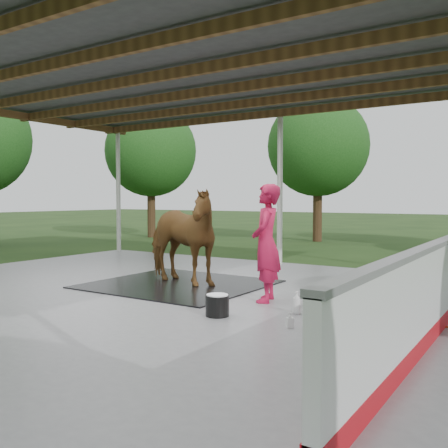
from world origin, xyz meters
The scene contains 12 objects.
ground centered at (0.00, 0.00, 0.00)m, with size 100.00×100.00×0.00m, color #1E3814.
concrete_slab centered at (0.00, 0.00, 0.03)m, with size 12.00×10.00×0.05m, color slate.
pavilion_structure centered at (0.00, 0.00, 3.97)m, with size 12.60×10.60×4.05m.
dasher_board centered at (4.60, 0.00, 0.59)m, with size 0.16×8.00×1.15m.
tree_belt centered at (0.30, 0.90, 3.79)m, with size 28.00×28.00×5.80m.
rubber_mat centered at (-0.26, 0.88, 0.06)m, with size 3.17×2.97×0.02m, color black.
horse centered at (-0.26, 0.88, 0.99)m, with size 0.99×2.17×1.83m, color brown.
handler centered at (1.91, 0.42, 1.01)m, with size 0.70×0.46×1.92m, color #AA1238.
wash_bucket centered at (1.81, -0.86, 0.21)m, with size 0.34×0.34×0.31m.
soap_bottle_a centered at (2.71, -0.12, 0.22)m, with size 0.13×0.13×0.33m, color silver.
soap_bottle_b centered at (2.97, -0.88, 0.15)m, with size 0.09×0.09×0.20m, color #338CD8.
hose_coil centered at (3.98, 0.45, 0.06)m, with size 1.99×1.70×0.02m.
Camera 1 is at (5.75, -6.72, 1.74)m, focal length 40.00 mm.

